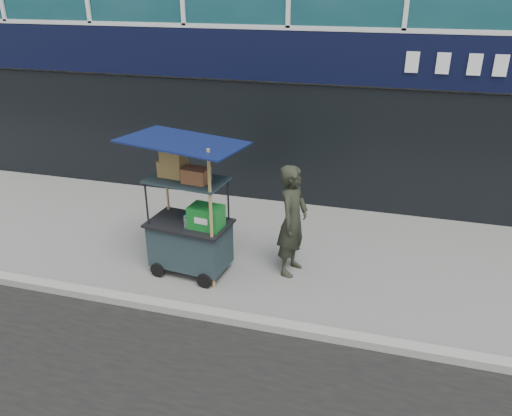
% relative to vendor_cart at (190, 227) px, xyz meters
% --- Properties ---
extents(ground, '(80.00, 80.00, 0.00)m').
position_rel_vendor_cart_xyz_m(ground, '(0.79, -0.86, -0.77)').
color(ground, slate).
rests_on(ground, ground).
extents(curb, '(80.00, 0.18, 0.12)m').
position_rel_vendor_cart_xyz_m(curb, '(0.79, -1.06, -0.71)').
color(curb, '#989890').
rests_on(curb, ground).
extents(vendor_cart, '(1.74, 1.33, 2.20)m').
position_rel_vendor_cart_xyz_m(vendor_cart, '(0.00, 0.00, 0.00)').
color(vendor_cart, '#1B2A2E').
rests_on(vendor_cart, ground).
extents(vendor_man, '(0.54, 0.71, 1.76)m').
position_rel_vendor_cart_xyz_m(vendor_man, '(1.49, 0.42, 0.11)').
color(vendor_man, '#25291E').
rests_on(vendor_man, ground).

